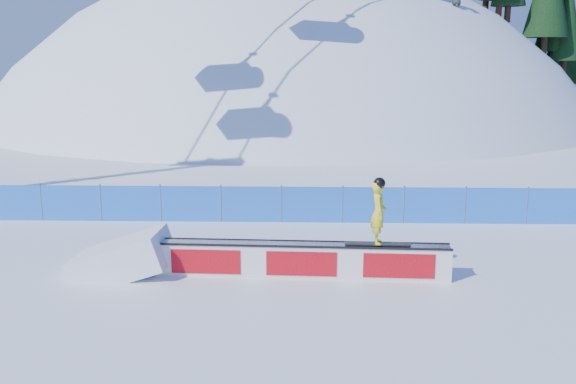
{
  "coord_description": "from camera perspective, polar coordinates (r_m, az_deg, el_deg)",
  "views": [
    {
      "loc": [
        1.8,
        -16.02,
        5.35
      ],
      "look_at": [
        1.32,
        0.72,
        1.82
      ],
      "focal_mm": 40.0,
      "sensor_mm": 36.0,
      "label": 1
    }
  ],
  "objects": [
    {
      "name": "ground",
      "position": [
        16.99,
        -4.55,
        -6.5
      ],
      "size": [
        160.0,
        160.0,
        0.0
      ],
      "primitive_type": "plane",
      "color": "white",
      "rests_on": "ground"
    },
    {
      "name": "safety_fence",
      "position": [
        21.14,
        -3.28,
        -1.1
      ],
      "size": [
        22.05,
        0.05,
        1.3
      ],
      "color": "blue",
      "rests_on": "ground"
    },
    {
      "name": "snowboarder",
      "position": [
        15.64,
        8.05,
        -1.75
      ],
      "size": [
        1.6,
        0.57,
        1.66
      ],
      "rotation": [
        0.0,
        0.0,
        1.56
      ],
      "color": "black",
      "rests_on": "rail_box"
    },
    {
      "name": "snow_hill",
      "position": [
        62.57,
        -0.12,
        -10.01
      ],
      "size": [
        64.0,
        64.0,
        64.0
      ],
      "color": "white",
      "rests_on": "ground"
    },
    {
      "name": "rail_box",
      "position": [
        15.95,
        1.24,
        -6.07
      ],
      "size": [
        7.28,
        0.8,
        0.87
      ],
      "rotation": [
        0.0,
        0.0,
        -0.04
      ],
      "color": "white",
      "rests_on": "ground"
    },
    {
      "name": "snow_ramp",
      "position": [
        16.91,
        -14.45,
        -6.94
      ],
      "size": [
        2.54,
        1.65,
        1.55
      ],
      "primitive_type": null,
      "rotation": [
        0.0,
        -0.31,
        -0.04
      ],
      "color": "white",
      "rests_on": "ground"
    },
    {
      "name": "treeline",
      "position": [
        61.58,
        23.55,
        14.63
      ],
      "size": [
        20.23,
        13.44,
        19.88
      ],
      "color": "#301F13",
      "rests_on": "ground"
    }
  ]
}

